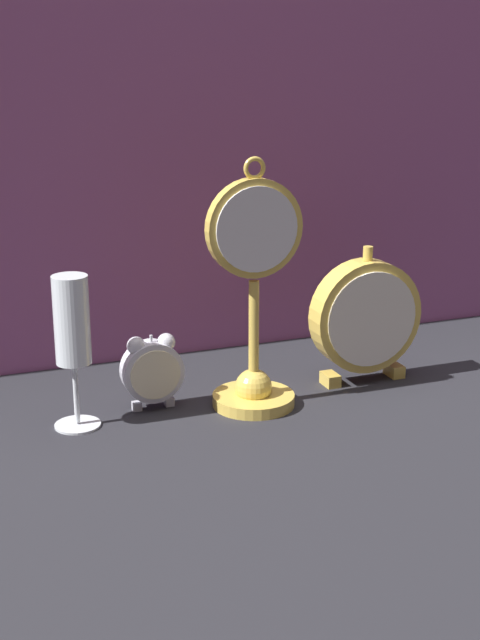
% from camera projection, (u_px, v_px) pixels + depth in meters
% --- Properties ---
extents(ground_plane, '(4.00, 4.00, 0.00)m').
position_uv_depth(ground_plane, '(262.00, 428.00, 1.15)').
color(ground_plane, '#232328').
extents(fabric_backdrop_drape, '(1.65, 0.01, 0.62)m').
position_uv_depth(fabric_backdrop_drape, '(181.00, 158.00, 1.35)').
color(fabric_backdrop_drape, '#8E4C7F').
rests_on(fabric_backdrop_drape, ground_plane).
extents(pocket_watch_on_stand, '(0.13, 0.11, 0.34)m').
position_uv_depth(pocket_watch_on_stand, '(254.00, 311.00, 1.19)').
color(pocket_watch_on_stand, gold).
rests_on(pocket_watch_on_stand, ground_plane).
extents(alarm_clock_twin_bell, '(0.08, 0.03, 0.10)m').
position_uv_depth(alarm_clock_twin_bell, '(152.00, 368.00, 1.20)').
color(alarm_clock_twin_bell, silver).
rests_on(alarm_clock_twin_bell, ground_plane).
extents(mantel_clock_silver, '(0.16, 0.04, 0.20)m').
position_uv_depth(mantel_clock_silver, '(366.00, 317.00, 1.29)').
color(mantel_clock_silver, gold).
rests_on(mantel_clock_silver, ground_plane).
extents(champagne_flute, '(0.06, 0.06, 0.20)m').
position_uv_depth(champagne_flute, '(72.00, 331.00, 1.12)').
color(champagne_flute, silver).
rests_on(champagne_flute, ground_plane).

